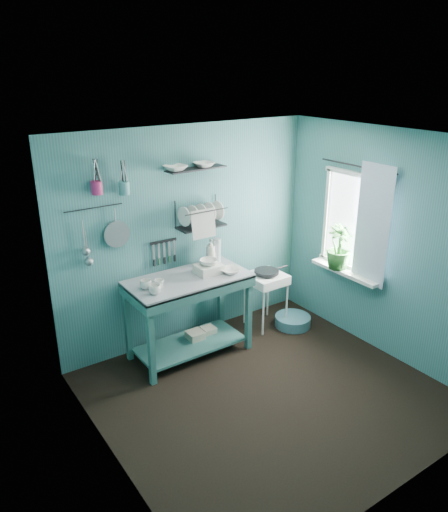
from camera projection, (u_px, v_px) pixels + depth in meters
floor at (268, 394)px, 4.99m from camera, size 3.20×3.20×0.00m
ceiling at (278, 140)px, 4.09m from camera, size 3.20×3.20×0.00m
wall_back at (188, 236)px, 5.70m from camera, size 3.20×0.00×3.20m
wall_front at (413, 353)px, 3.39m from camera, size 3.20×0.00×3.20m
wall_left at (106, 329)px, 3.70m from camera, size 0.00×3.00×3.00m
wall_right at (386, 246)px, 5.39m from camera, size 0.00×3.00×3.00m
work_counter at (189, 316)px, 5.53m from camera, size 1.37×0.75×0.94m
mug_left at (155, 289)px, 4.97m from camera, size 0.12×0.12×0.10m
mug_mid at (159, 284)px, 5.10m from camera, size 0.14×0.14×0.09m
mug_right at (146, 284)px, 5.08m from camera, size 0.17×0.17×0.10m
wash_tub at (209, 269)px, 5.46m from camera, size 0.28×0.22×0.10m
tub_bowl at (209, 262)px, 5.43m from camera, size 0.20×0.19×0.06m
soap_bottle at (211, 252)px, 5.68m from camera, size 0.11×0.12×0.30m
water_bottle at (217, 250)px, 5.75m from camera, size 0.09×0.09×0.28m
counter_bowl at (230, 271)px, 5.47m from camera, size 0.22×0.22×0.05m
hotplate_stand at (266, 300)px, 6.20m from camera, size 0.46×0.46×0.69m
frying_pan at (267, 272)px, 6.06m from camera, size 0.30×0.30×0.03m
knife_strip at (163, 242)px, 5.49m from camera, size 0.32×0.03×0.03m
dish_rack at (201, 213)px, 5.55m from camera, size 0.56×0.26×0.32m
upper_shelf at (196, 169)px, 5.37m from camera, size 0.71×0.21×0.01m
shelf_bowl_left at (175, 171)px, 5.24m from camera, size 0.27×0.27×0.06m
shelf_bowl_right at (204, 167)px, 5.42m from camera, size 0.22×0.22×0.05m
utensil_cup_magenta at (97, 188)px, 4.82m from camera, size 0.11×0.11×0.13m
utensil_cup_teal at (124, 188)px, 4.98m from camera, size 0.11×0.11×0.13m
colander at (117, 234)px, 5.12m from camera, size 0.28×0.03×0.28m
ladle_outer at (83, 235)px, 4.93m from camera, size 0.01×0.01×0.30m
ladle_inner at (87, 245)px, 4.98m from camera, size 0.01×0.01×0.30m
hook_rail at (94, 208)px, 4.92m from camera, size 0.60×0.01×0.01m
window_glass at (355, 223)px, 5.67m from camera, size 0.00×1.10×1.10m
windowsill at (345, 272)px, 5.84m from camera, size 0.16×0.95×0.04m
curtain at (372, 226)px, 5.39m from camera, size 0.00×1.35×1.35m
curtain_rod at (358, 166)px, 5.42m from camera, size 0.02×1.05×0.02m
potted_plant at (339, 247)px, 5.80m from camera, size 0.35×0.35×0.52m
storage_tin_large at (195, 340)px, 5.75m from camera, size 0.18×0.18×0.22m
storage_tin_small at (208, 335)px, 5.88m from camera, size 0.15×0.15×0.20m
floor_basin at (293, 321)px, 6.27m from camera, size 0.45×0.45×0.13m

